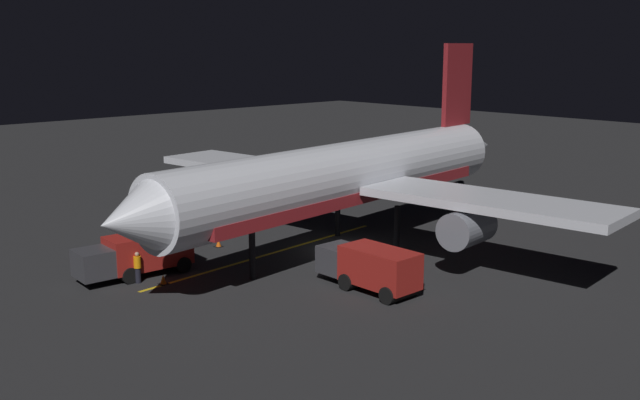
{
  "coord_description": "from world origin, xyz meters",
  "views": [
    {
      "loc": [
        -31.65,
        32.08,
        12.72
      ],
      "look_at": [
        0.0,
        2.0,
        3.5
      ],
      "focal_mm": 41.34,
      "sensor_mm": 36.0,
      "label": 1
    }
  ],
  "objects": [
    {
      "name": "ground_plane",
      "position": [
        0.0,
        0.0,
        -0.1
      ],
      "size": [
        180.0,
        180.0,
        0.2
      ],
      "primitive_type": "cube",
      "color": "#242426"
    },
    {
      "name": "baggage_truck",
      "position": [
        4.09,
        12.16,
        1.23
      ],
      "size": [
        2.65,
        6.6,
        2.34
      ],
      "color": "maroon",
      "rests_on": "ground_plane"
    },
    {
      "name": "catering_truck",
      "position": [
        -6.54,
        4.53,
        1.22
      ],
      "size": [
        6.0,
        2.35,
        2.35
      ],
      "color": "maroon",
      "rests_on": "ground_plane"
    },
    {
      "name": "traffic_cone_near_left",
      "position": [
        -8.29,
        2.63,
        0.25
      ],
      "size": [
        0.5,
        0.5,
        0.55
      ],
      "color": "#EA590F",
      "rests_on": "ground_plane"
    },
    {
      "name": "airliner",
      "position": [
        0.06,
        -0.6,
        4.61
      ],
      "size": [
        33.72,
        36.23,
        12.83
      ],
      "color": "silver",
      "rests_on": "ground_plane"
    },
    {
      "name": "traffic_cone_near_right",
      "position": [
        1.85,
        11.98,
        0.25
      ],
      "size": [
        0.5,
        0.5,
        0.55
      ],
      "color": "#EA590F",
      "rests_on": "ground_plane"
    },
    {
      "name": "apron_guide_stripe",
      "position": [
        2.41,
        4.0,
        0.0
      ],
      "size": [
        1.89,
        19.28,
        0.01
      ],
      "primitive_type": "cube",
      "rotation": [
        0.0,
        0.0,
        0.09
      ],
      "color": "gold",
      "rests_on": "ground_plane"
    },
    {
      "name": "ground_crew_worker",
      "position": [
        2.99,
        12.84,
        0.89
      ],
      "size": [
        0.4,
        0.4,
        1.74
      ],
      "color": "black",
      "rests_on": "ground_plane"
    },
    {
      "name": "traffic_cone_under_wing",
      "position": [
        5.96,
        5.34,
        0.25
      ],
      "size": [
        0.5,
        0.5,
        0.55
      ],
      "color": "#EA590F",
      "rests_on": "ground_plane"
    }
  ]
}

